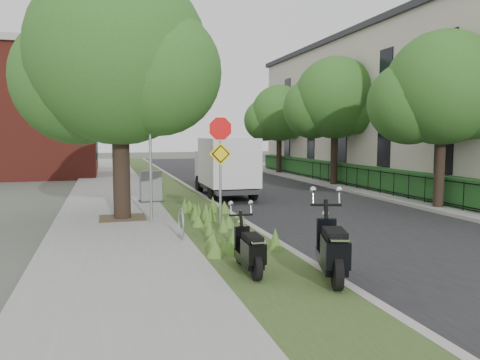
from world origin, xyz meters
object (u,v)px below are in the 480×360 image
object	(u,v)px
scooter_far	(333,255)
utility_cabinet	(151,187)
sign_assembly	(220,148)
scooter_near	(250,254)
box_truck	(225,165)

from	to	relation	value
scooter_far	utility_cabinet	distance (m)	11.16
sign_assembly	utility_cabinet	distance (m)	6.05
scooter_near	scooter_far	world-z (taller)	scooter_far
scooter_far	box_truck	distance (m)	12.24
scooter_near	utility_cabinet	bearing A→B (deg)	94.85
sign_assembly	utility_cabinet	bearing A→B (deg)	103.90
scooter_near	box_truck	xyz separation A→B (m)	(2.44, 11.36, 0.92)
scooter_far	utility_cabinet	xyz separation A→B (m)	(-2.13, 10.95, 0.10)
scooter_far	box_truck	world-z (taller)	box_truck
scooter_far	box_truck	xyz separation A→B (m)	(1.17, 12.16, 0.83)
box_truck	sign_assembly	bearing A→B (deg)	-105.48
sign_assembly	box_truck	size ratio (longest dim) A/B	0.66
scooter_near	box_truck	distance (m)	11.66
scooter_near	utility_cabinet	distance (m)	10.20
scooter_far	scooter_near	bearing A→B (deg)	147.98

